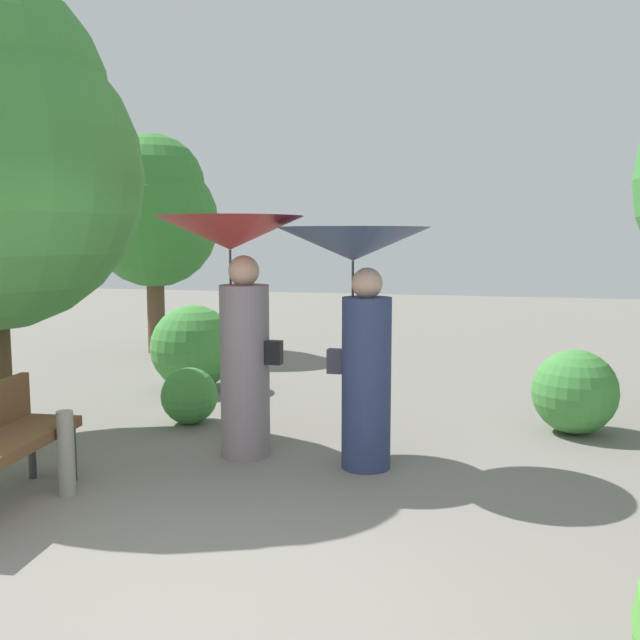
{
  "coord_description": "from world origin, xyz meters",
  "views": [
    {
      "loc": [
        1.59,
        -3.33,
        1.89
      ],
      "look_at": [
        0.0,
        2.85,
        1.14
      ],
      "focal_mm": 40.01,
      "sensor_mm": 36.0,
      "label": 1
    }
  ],
  "objects_px": {
    "person_right": "(358,294)",
    "path_marker_post": "(66,453)",
    "person_left": "(236,284)",
    "tree_mid_left": "(153,211)"
  },
  "relations": [
    {
      "from": "person_left",
      "to": "path_marker_post",
      "type": "height_order",
      "value": "person_left"
    },
    {
      "from": "person_right",
      "to": "path_marker_post",
      "type": "distance_m",
      "value": 2.52
    },
    {
      "from": "person_left",
      "to": "person_right",
      "type": "distance_m",
      "value": 1.08
    },
    {
      "from": "person_left",
      "to": "tree_mid_left",
      "type": "relative_size",
      "value": 0.59
    },
    {
      "from": "person_right",
      "to": "tree_mid_left",
      "type": "height_order",
      "value": "tree_mid_left"
    },
    {
      "from": "person_left",
      "to": "tree_mid_left",
      "type": "height_order",
      "value": "tree_mid_left"
    },
    {
      "from": "person_right",
      "to": "tree_mid_left",
      "type": "distance_m",
      "value": 6.66
    },
    {
      "from": "person_left",
      "to": "person_right",
      "type": "xyz_separation_m",
      "value": [
        1.08,
        -0.08,
        -0.06
      ]
    },
    {
      "from": "person_left",
      "to": "tree_mid_left",
      "type": "bearing_deg",
      "value": 40.24
    },
    {
      "from": "person_right",
      "to": "path_marker_post",
      "type": "relative_size",
      "value": 3.12
    }
  ]
}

